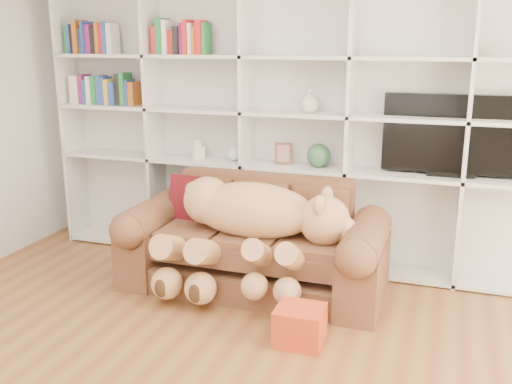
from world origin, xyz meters
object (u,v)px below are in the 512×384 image
at_px(tv, 454,136).
at_px(sofa, 254,248).
at_px(teddy_bear, 250,223).
at_px(gift_box, 300,325).

bearing_deg(tv, sofa, -155.35).
height_order(teddy_bear, tv, tv).
height_order(sofa, tv, tv).
relative_size(sofa, teddy_bear, 1.42).
relative_size(teddy_bear, tv, 1.33).
height_order(teddy_bear, gift_box, teddy_bear).
xyz_separation_m(sofa, gift_box, (0.56, -0.73, -0.20)).
bearing_deg(sofa, tv, 24.65).
xyz_separation_m(teddy_bear, tv, (1.37, 0.81, 0.60)).
distance_m(sofa, teddy_bear, 0.31).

